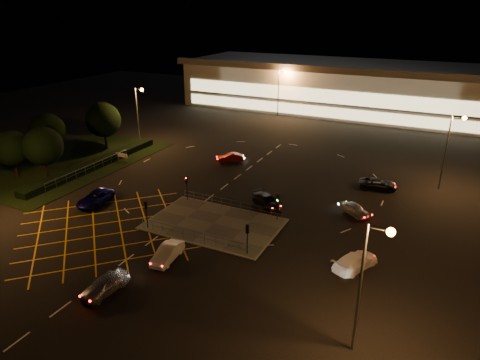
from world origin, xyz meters
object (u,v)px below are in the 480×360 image
at_px(signal_sw, 146,209).
at_px(signal_ne, 278,201).
at_px(signal_se, 247,233).
at_px(car_far_dkgrey, 267,201).
at_px(car_approach_white, 355,261).
at_px(car_near_silver, 105,285).
at_px(car_east_grey, 378,184).
at_px(signal_nw, 187,183).
at_px(car_right_silver, 355,209).
at_px(car_queue_white, 167,253).
at_px(car_left_blue, 95,198).
at_px(car_circ_red, 230,157).

xyz_separation_m(signal_sw, signal_ne, (12.00, 7.99, 0.00)).
bearing_deg(signal_sw, signal_se, -180.00).
relative_size(car_far_dkgrey, car_approach_white, 0.93).
relative_size(signal_se, car_near_silver, 0.70).
bearing_deg(signal_se, car_east_grey, -111.30).
distance_m(signal_nw, car_far_dkgrey, 10.05).
relative_size(signal_sw, car_east_grey, 0.63).
bearing_deg(car_east_grey, car_right_silver, 161.59).
bearing_deg(signal_ne, car_near_silver, -113.86).
bearing_deg(car_approach_white, car_east_grey, -61.45).
bearing_deg(signal_nw, signal_sw, -90.00).
bearing_deg(car_queue_white, car_far_dkgrey, 69.45).
xyz_separation_m(signal_sw, car_left_blue, (-9.69, 2.31, -1.62)).
bearing_deg(car_far_dkgrey, car_east_grey, -11.43).
distance_m(car_right_silver, car_approach_white, 11.32).
relative_size(signal_ne, car_queue_white, 0.71).
distance_m(signal_se, car_east_grey, 24.08).
bearing_deg(signal_ne, car_left_blue, -165.33).
bearing_deg(car_right_silver, car_approach_white, -134.43).
xyz_separation_m(car_left_blue, car_circ_red, (7.82, 21.05, -0.08)).
relative_size(car_near_silver, car_approach_white, 0.88).
bearing_deg(car_queue_white, car_circ_red, 98.87).
height_order(car_queue_white, car_right_silver, car_queue_white).
relative_size(signal_nw, car_approach_white, 0.62).
height_order(signal_ne, car_right_silver, signal_ne).
bearing_deg(car_left_blue, signal_nw, 21.82).
xyz_separation_m(signal_ne, car_far_dkgrey, (-2.55, 3.01, -1.68)).
distance_m(car_queue_white, car_east_grey, 30.61).
bearing_deg(car_east_grey, car_left_blue, 112.33).
relative_size(signal_sw, signal_ne, 1.00).
distance_m(signal_sw, car_far_dkgrey, 14.59).
bearing_deg(car_circ_red, car_east_grey, 53.07).
bearing_deg(signal_ne, car_far_dkgrey, 130.35).
bearing_deg(signal_se, signal_sw, 0.00).
bearing_deg(car_left_blue, signal_ne, 6.12).
xyz_separation_m(signal_se, car_left_blue, (-21.69, 2.31, -1.62)).
height_order(signal_nw, car_far_dkgrey, signal_nw).
bearing_deg(car_queue_white, car_right_silver, 45.17).
xyz_separation_m(signal_se, car_circ_red, (-13.87, 23.36, -1.70)).
height_order(signal_ne, car_far_dkgrey, signal_ne).
height_order(signal_ne, car_circ_red, signal_ne).
bearing_deg(signal_nw, car_left_blue, -149.64).
xyz_separation_m(car_left_blue, car_approach_white, (31.66, -0.05, -0.01)).
bearing_deg(signal_sw, car_right_silver, -145.75).
height_order(signal_sw, car_approach_white, signal_sw).
bearing_deg(car_near_silver, car_right_silver, 62.43).
bearing_deg(car_queue_white, signal_nw, 108.31).
bearing_deg(car_east_grey, signal_nw, 113.69).
height_order(signal_ne, car_queue_white, signal_ne).
height_order(car_right_silver, car_circ_red, car_right_silver).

